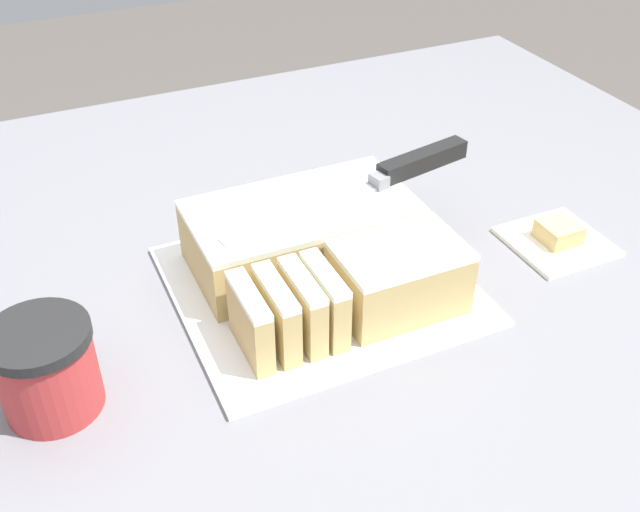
% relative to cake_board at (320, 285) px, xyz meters
% --- Properties ---
extents(countertop, '(1.40, 1.10, 0.92)m').
position_rel_cake_board_xyz_m(countertop, '(-0.03, 0.05, -0.46)').
color(countertop, slate).
rests_on(countertop, ground_plane).
extents(cake_board, '(0.32, 0.29, 0.01)m').
position_rel_cake_board_xyz_m(cake_board, '(0.00, 0.00, 0.00)').
color(cake_board, white).
rests_on(cake_board, countertop).
extents(cake, '(0.25, 0.23, 0.07)m').
position_rel_cake_board_xyz_m(cake, '(0.01, 0.01, 0.04)').
color(cake, tan).
rests_on(cake, cake_board).
extents(knife, '(0.34, 0.09, 0.02)m').
position_rel_cake_board_xyz_m(knife, '(0.14, 0.06, 0.09)').
color(knife, silver).
rests_on(knife, cake).
extents(coffee_cup, '(0.09, 0.09, 0.09)m').
position_rel_cake_board_xyz_m(coffee_cup, '(-0.30, -0.06, 0.04)').
color(coffee_cup, '#B23333').
rests_on(coffee_cup, countertop).
extents(paper_napkin, '(0.11, 0.11, 0.01)m').
position_rel_cake_board_xyz_m(paper_napkin, '(0.30, -0.04, 0.00)').
color(paper_napkin, white).
rests_on(paper_napkin, countertop).
extents(brownie, '(0.04, 0.04, 0.02)m').
position_rel_cake_board_xyz_m(brownie, '(0.30, -0.04, 0.01)').
color(brownie, tan).
rests_on(brownie, paper_napkin).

